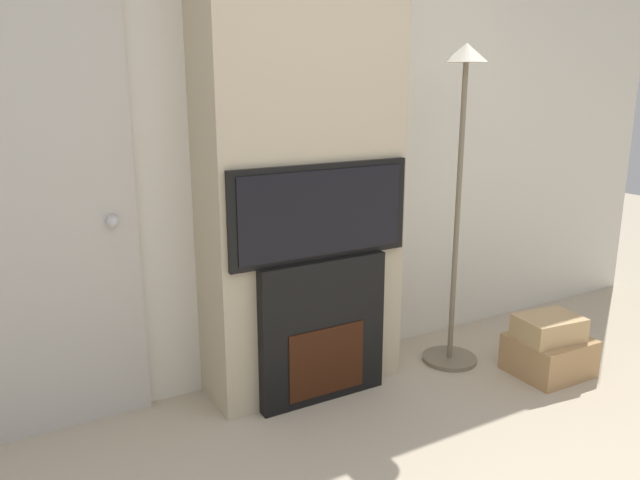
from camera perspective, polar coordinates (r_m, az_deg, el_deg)
wall_back at (r=3.40m, az=-3.52°, el=9.53°), size 6.00×0.06×2.70m
chimney_breast at (r=3.20m, az=-1.73°, el=9.25°), size 1.05×0.38×2.70m
fireplace at (r=3.27m, az=0.01°, el=-8.19°), size 0.71×0.15×0.76m
television at (r=3.08m, az=0.03°, el=2.59°), size 0.99×0.07×0.48m
floor_lamp at (r=3.57m, az=12.67°, el=6.21°), size 0.32×0.32×1.83m
box_stack at (r=3.84m, az=20.18°, el=-9.24°), size 0.43×0.38×0.35m
entry_door at (r=3.05m, az=-23.77°, el=1.90°), size 0.80×0.09×2.08m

